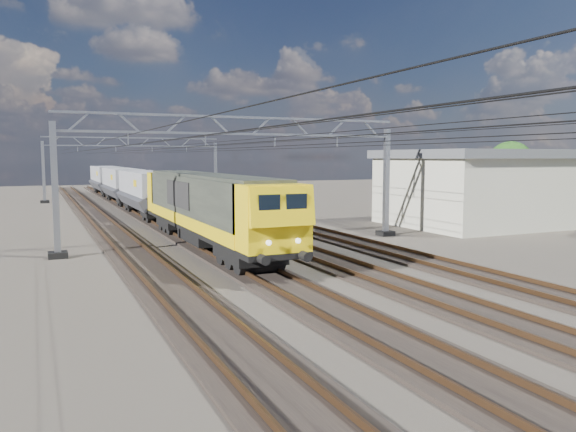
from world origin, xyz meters
name	(u,v)px	position (x,y,z in m)	size (l,w,h in m)	color
ground	(269,257)	(0.00, 0.00, 0.00)	(160.00, 160.00, 0.00)	#28241E
track_outer_west	(146,265)	(-6.00, 0.00, 0.07)	(2.60, 140.00, 0.30)	black
track_loco	(231,259)	(-2.00, 0.00, 0.07)	(2.60, 140.00, 0.30)	black
track_inner_east	(306,253)	(2.00, 0.00, 0.07)	(2.60, 140.00, 0.30)	black
track_outer_east	(373,247)	(6.00, 0.00, 0.07)	(2.60, 140.00, 0.30)	black
catenary_gantry_mid	(241,175)	(0.00, 4.00, 3.91)	(19.90, 0.90, 7.11)	gray
catenary_gantry_far	(135,166)	(0.00, 40.00, 3.91)	(19.90, 0.90, 7.11)	gray
overhead_wires	(219,143)	(0.00, 8.00, 5.75)	(12.03, 140.00, 0.53)	black
locomotive	(207,205)	(-2.00, 3.94, 2.33)	(2.76, 21.10, 3.62)	black
hopper_wagon_lead	(147,190)	(-2.00, 21.64, 2.23)	(3.38, 13.00, 3.25)	black
hopper_wagon_mid	(122,183)	(-2.00, 35.84, 2.23)	(3.38, 13.00, 3.25)	black
hopper_wagon_third	(106,178)	(-2.00, 50.04, 2.23)	(3.38, 13.00, 3.25)	black
industrial_shed	(512,186)	(22.00, 6.00, 2.73)	(18.60, 10.60, 5.40)	beige
tree_far	(514,166)	(30.32, 13.79, 4.04)	(4.84, 4.44, 6.36)	#362718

